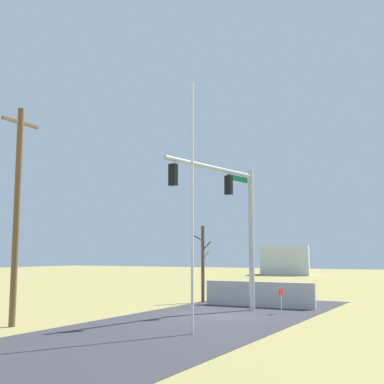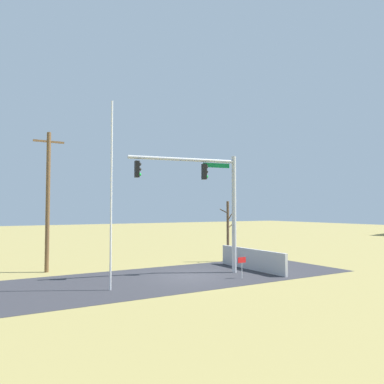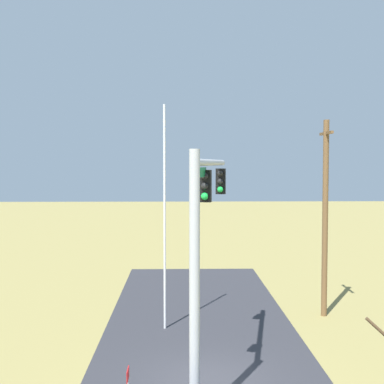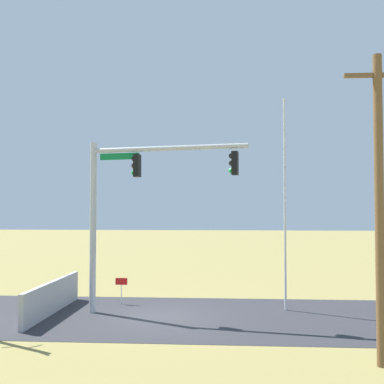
{
  "view_description": "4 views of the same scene",
  "coord_description": "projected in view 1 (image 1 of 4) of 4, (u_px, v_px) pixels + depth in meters",
  "views": [
    {
      "loc": [
        -21.58,
        -10.26,
        2.86
      ],
      "look_at": [
        -1.31,
        0.72,
        5.74
      ],
      "focal_mm": 46.8,
      "sensor_mm": 36.0,
      "label": 1
    },
    {
      "loc": [
        -11.43,
        -19.49,
        3.97
      ],
      "look_at": [
        0.15,
        -0.1,
        5.02
      ],
      "focal_mm": 35.08,
      "sensor_mm": 36.0,
      "label": 2
    },
    {
      "loc": [
        16.86,
        -0.87,
        6.98
      ],
      "look_at": [
        -0.96,
        -0.44,
        6.02
      ],
      "focal_mm": 49.96,
      "sensor_mm": 36.0,
      "label": 3
    },
    {
      "loc": [
        -2.62,
        19.39,
        4.44
      ],
      "look_at": [
        -1.36,
        0.66,
        5.15
      ],
      "focal_mm": 43.53,
      "sensor_mm": 36.0,
      "label": 4
    }
  ],
  "objects": [
    {
      "name": "bare_tree",
      "position": [
        203.0,
        263.0,
        30.29
      ],
      "size": [
        1.27,
        1.02,
        4.6
      ],
      "color": "brown",
      "rests_on": "ground_plane"
    },
    {
      "name": "utility_pole",
      "position": [
        17.0,
        211.0,
        20.44
      ],
      "size": [
        1.9,
        0.26,
        8.93
      ],
      "color": "brown",
      "rests_on": "ground_plane"
    },
    {
      "name": "signal_mast",
      "position": [
        232.0,
        210.0,
        25.05
      ],
      "size": [
        6.81,
        1.5,
        7.35
      ],
      "color": "#B2B5BA",
      "rests_on": "ground_plane"
    },
    {
      "name": "flagpole",
      "position": [
        192.0,
        204.0,
        18.54
      ],
      "size": [
        0.1,
        0.1,
        9.41
      ],
      "primitive_type": "cylinder",
      "color": "silver",
      "rests_on": "ground_plane"
    },
    {
      "name": "ground_plane",
      "position": [
        219.0,
        316.0,
        23.32
      ],
      "size": [
        160.0,
        160.0,
        0.0
      ],
      "primitive_type": "plane",
      "color": "olive"
    },
    {
      "name": "retaining_fence",
      "position": [
        259.0,
        294.0,
        27.4
      ],
      "size": [
        0.2,
        6.28,
        1.37
      ],
      "primitive_type": "cube",
      "color": "#A8A8AD",
      "rests_on": "ground_plane"
    },
    {
      "name": "road_surface",
      "position": [
        176.0,
        327.0,
        19.83
      ],
      "size": [
        28.0,
        8.0,
        0.01
      ],
      "primitive_type": "cube",
      "color": "#2D2D33",
      "rests_on": "ground_plane"
    },
    {
      "name": "sidewalk_corner",
      "position": [
        259.0,
        308.0,
        26.61
      ],
      "size": [
        6.0,
        6.0,
        0.01
      ],
      "primitive_type": "cube",
      "color": "#B7B5AD",
      "rests_on": "ground_plane"
    },
    {
      "name": "open_sign",
      "position": [
        281.0,
        295.0,
        24.23
      ],
      "size": [
        0.56,
        0.04,
        1.22
      ],
      "color": "silver",
      "rests_on": "ground_plane"
    },
    {
      "name": "distant_building",
      "position": [
        286.0,
        260.0,
        70.75
      ],
      "size": [
        7.92,
        7.92,
        4.16
      ],
      "primitive_type": "cube",
      "rotation": [
        0.0,
        0.0,
        0.25
      ],
      "color": "silver",
      "rests_on": "ground_plane"
    }
  ]
}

